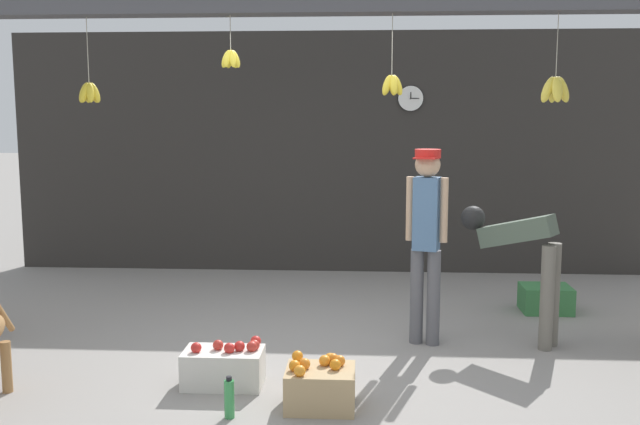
{
  "coord_description": "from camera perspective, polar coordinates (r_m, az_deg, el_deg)",
  "views": [
    {
      "loc": [
        0.35,
        -5.33,
        1.88
      ],
      "look_at": [
        0.0,
        0.48,
        1.09
      ],
      "focal_mm": 40.0,
      "sensor_mm": 36.0,
      "label": 1
    }
  ],
  "objects": [
    {
      "name": "wall_clock",
      "position": [
        8.53,
        7.26,
        9.05
      ],
      "size": [
        0.31,
        0.03,
        0.31
      ],
      "color": "black"
    },
    {
      "name": "storefront_awning",
      "position": [
        5.52,
        -0.18,
        16.55
      ],
      "size": [
        5.87,
        0.29,
        0.9
      ],
      "color": "#4C4C51"
    },
    {
      "name": "fruit_crate_apples",
      "position": [
        5.16,
        -7.67,
        -12.11
      ],
      "size": [
        0.55,
        0.33,
        0.33
      ],
      "color": "silver",
      "rests_on": "ground_plane"
    },
    {
      "name": "water_bottle",
      "position": [
        4.65,
        -7.27,
        -14.55
      ],
      "size": [
        0.06,
        0.06,
        0.27
      ],
      "color": "#38934C",
      "rests_on": "ground_plane"
    },
    {
      "name": "shop_back_wall",
      "position": [
        8.6,
        1.12,
        4.77
      ],
      "size": [
        7.77,
        0.12,
        2.87
      ],
      "primitive_type": "cube",
      "color": "#2D2B28",
      "rests_on": "ground_plane"
    },
    {
      "name": "shopkeeper",
      "position": [
        5.87,
        8.5,
        -1.5
      ],
      "size": [
        0.33,
        0.29,
        1.62
      ],
      "rotation": [
        0.0,
        0.0,
        2.84
      ],
      "color": "#56565B",
      "rests_on": "ground_plane"
    },
    {
      "name": "fruit_crate_oranges",
      "position": [
        4.76,
        0.01,
        -13.7
      ],
      "size": [
        0.45,
        0.37,
        0.33
      ],
      "color": "tan",
      "rests_on": "ground_plane"
    },
    {
      "name": "ground_plane",
      "position": [
        5.66,
        -0.3,
        -11.68
      ],
      "size": [
        60.0,
        60.0,
        0.0
      ],
      "primitive_type": "plane",
      "color": "gray"
    },
    {
      "name": "worker_stooping",
      "position": [
        6.12,
        15.87,
        -3.24
      ],
      "size": [
        0.77,
        0.59,
        1.12
      ],
      "rotation": [
        0.0,
        0.0,
        0.99
      ],
      "color": "#6B665B",
      "rests_on": "ground_plane"
    },
    {
      "name": "produce_box_green",
      "position": [
        7.28,
        17.61,
        -6.59
      ],
      "size": [
        0.47,
        0.38,
        0.25
      ],
      "primitive_type": "cube",
      "color": "#387A42",
      "rests_on": "ground_plane"
    }
  ]
}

